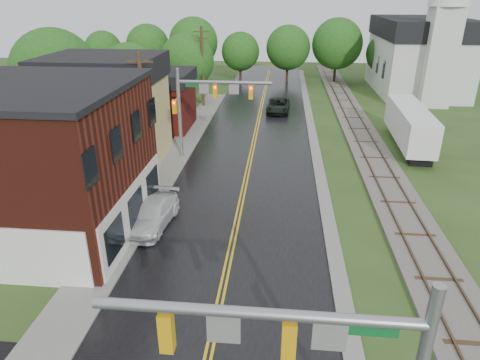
# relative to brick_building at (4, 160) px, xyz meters

# --- Properties ---
(main_road) EXTENTS (10.00, 90.00, 0.02)m
(main_road) POSITION_rel_brick_building_xyz_m (12.48, 15.00, -4.15)
(main_road) COLOR black
(main_road) RESTS_ON ground
(curb_right) EXTENTS (0.80, 70.00, 0.12)m
(curb_right) POSITION_rel_brick_building_xyz_m (17.88, 20.00, -4.15)
(curb_right) COLOR gray
(curb_right) RESTS_ON ground
(sidewalk_left) EXTENTS (2.40, 50.00, 0.12)m
(sidewalk_left) POSITION_rel_brick_building_xyz_m (6.28, 10.00, -4.15)
(sidewalk_left) COLOR gray
(sidewalk_left) RESTS_ON ground
(brick_building) EXTENTS (14.30, 10.30, 8.30)m
(brick_building) POSITION_rel_brick_building_xyz_m (0.00, 0.00, 0.00)
(brick_building) COLOR #4D1A10
(brick_building) RESTS_ON ground
(yellow_house) EXTENTS (8.00, 7.00, 6.40)m
(yellow_house) POSITION_rel_brick_building_xyz_m (1.48, 11.00, -0.95)
(yellow_house) COLOR tan
(yellow_house) RESTS_ON ground
(darkred_building) EXTENTS (7.00, 6.00, 4.40)m
(darkred_building) POSITION_rel_brick_building_xyz_m (2.48, 20.00, -1.95)
(darkred_building) COLOR #3F0F0C
(darkred_building) RESTS_ON ground
(church) EXTENTS (10.40, 18.40, 20.00)m
(church) POSITION_rel_brick_building_xyz_m (32.48, 38.74, 1.68)
(church) COLOR silver
(church) RESTS_ON ground
(railroad) EXTENTS (3.20, 80.00, 0.30)m
(railroad) POSITION_rel_brick_building_xyz_m (22.48, 20.00, -4.05)
(railroad) COLOR #59544C
(railroad) RESTS_ON ground
(traffic_signal_far) EXTENTS (7.34, 0.43, 7.20)m
(traffic_signal_far) POSITION_rel_brick_building_xyz_m (9.01, 12.00, 0.82)
(traffic_signal_far) COLOR gray
(traffic_signal_far) RESTS_ON ground
(utility_pole_b) EXTENTS (1.80, 0.28, 9.00)m
(utility_pole_b) POSITION_rel_brick_building_xyz_m (5.68, 7.00, 0.57)
(utility_pole_b) COLOR #382616
(utility_pole_b) RESTS_ON ground
(utility_pole_c) EXTENTS (1.80, 0.28, 9.00)m
(utility_pole_c) POSITION_rel_brick_building_xyz_m (5.68, 29.00, 0.57)
(utility_pole_c) COLOR #382616
(utility_pole_c) RESTS_ON ground
(tree_left_b) EXTENTS (7.60, 7.60, 9.69)m
(tree_left_b) POSITION_rel_brick_building_xyz_m (-5.36, 16.90, 1.57)
(tree_left_b) COLOR black
(tree_left_b) RESTS_ON ground
(tree_left_c) EXTENTS (6.00, 6.00, 7.65)m
(tree_left_c) POSITION_rel_brick_building_xyz_m (-1.36, 24.90, 0.36)
(tree_left_c) COLOR black
(tree_left_c) RESTS_ON ground
(tree_left_e) EXTENTS (6.40, 6.40, 8.16)m
(tree_left_e) POSITION_rel_brick_building_xyz_m (3.64, 30.90, 0.66)
(tree_left_e) COLOR black
(tree_left_e) RESTS_ON ground
(suv_dark) EXTENTS (2.67, 5.35, 1.46)m
(suv_dark) POSITION_rel_brick_building_xyz_m (14.49, 27.23, -3.42)
(suv_dark) COLOR black
(suv_dark) RESTS_ON ground
(pickup_white) EXTENTS (2.50, 5.14, 1.44)m
(pickup_white) POSITION_rel_brick_building_xyz_m (7.68, 0.92, -3.43)
(pickup_white) COLOR silver
(pickup_white) RESTS_ON ground
(semi_trailer) EXTENTS (2.86, 10.82, 3.48)m
(semi_trailer) POSITION_rel_brick_building_xyz_m (25.84, 16.34, -2.05)
(semi_trailer) COLOR black
(semi_trailer) RESTS_ON ground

